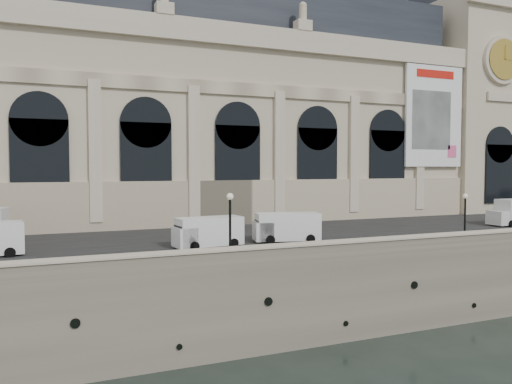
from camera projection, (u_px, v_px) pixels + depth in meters
ground at (392, 335)px, 36.89m from camera, size 260.00×260.00×0.00m
quay at (232, 235)px, 69.04m from camera, size 160.00×70.00×6.00m
street at (303, 232)px, 49.51m from camera, size 160.00×24.00×0.06m
parapet at (388, 245)px, 37.11m from camera, size 160.00×1.40×1.21m
museum at (198, 109)px, 62.09m from camera, size 69.00×18.70×29.10m
clock_pavilion at (462, 93)px, 74.46m from camera, size 13.00×14.72×36.70m
van_b at (284, 227)px, 42.80m from camera, size 5.95×3.26×2.51m
van_c at (205, 232)px, 39.77m from camera, size 5.69×2.76×2.44m
lamp_left at (230, 227)px, 34.35m from camera, size 0.48×0.48×4.68m
lamp_right at (465, 218)px, 42.77m from camera, size 0.43×0.43×4.18m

